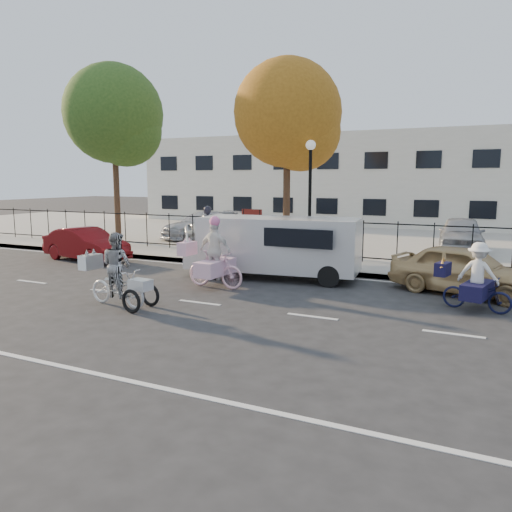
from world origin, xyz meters
The scene contains 22 objects.
ground centered at (0.00, 0.00, 0.00)m, with size 120.00×120.00×0.00m, color #333334.
road_markings centered at (0.00, 0.00, 0.01)m, with size 60.00×9.52×0.01m, color silver, non-canonical shape.
curb centered at (0.00, 5.05, 0.07)m, with size 60.00×0.10×0.15m, color #A8A399.
sidewalk centered at (0.00, 6.10, 0.07)m, with size 60.00×2.20×0.15m, color #A8A399.
parking_lot centered at (0.00, 15.00, 0.07)m, with size 60.00×15.60×0.15m, color #A8A399.
iron_fence centered at (0.00, 7.20, 0.90)m, with size 58.00×0.06×1.50m, color black, non-canonical shape.
building centered at (0.00, 25.00, 3.00)m, with size 34.00×10.00×6.00m, color silver.
lamppost centered at (0.50, 6.80, 3.11)m, with size 0.36×0.36×4.33m.
street_sign centered at (-1.85, 6.80, 1.42)m, with size 0.85×0.06×1.80m.
zebra_trike centered at (-1.67, -1.11, 0.71)m, with size 2.14×0.88×1.83m.
unicorn_bike centered at (-0.58, 1.72, 0.77)m, with size 2.05×1.43×2.07m.
bull_bike centered at (6.31, 2.19, 0.65)m, with size 1.81×1.27×1.64m.
white_van centered at (0.47, 3.80, 1.06)m, with size 5.57×2.39×1.91m.
red_sedan centered at (-7.46, 3.80, 0.63)m, with size 1.33×3.81×1.25m, color #610B0D.
gold_sedan centered at (5.97, 3.92, 0.67)m, with size 1.58×3.93×1.34m, color tan.
pedestrian centered at (-3.82, 6.80, 1.09)m, with size 0.69×0.45×1.89m, color black.
lot_car_a centered at (-6.62, 10.95, 0.81)m, with size 1.85×4.54×1.32m, color #B2B3BA.
lot_car_b centered at (-6.04, 11.00, 0.79)m, with size 2.12×4.60×1.28m, color silver.
lot_car_c centered at (-5.96, 11.25, 0.79)m, with size 1.36×3.91×1.29m, color #52565A.
lot_car_d centered at (5.42, 11.43, 0.87)m, with size 1.70×4.23×1.44m, color #9B9DA3.
tree_west centered at (-9.54, 8.26, 5.87)m, with size 4.57×4.57×8.39m.
tree_mid centered at (-0.84, 8.26, 5.44)m, with size 4.24×4.24×7.77m.
Camera 1 is at (6.58, -10.47, 3.10)m, focal length 35.00 mm.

